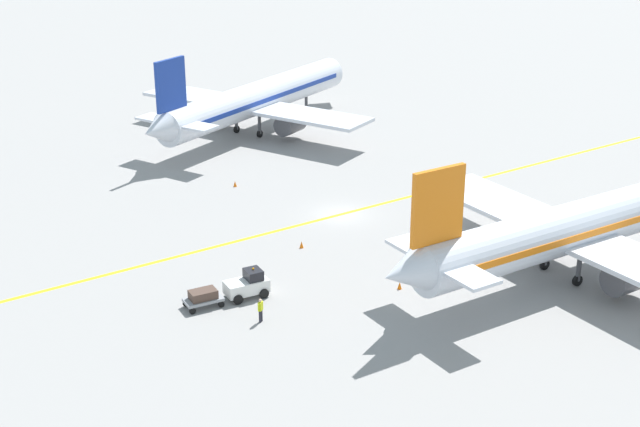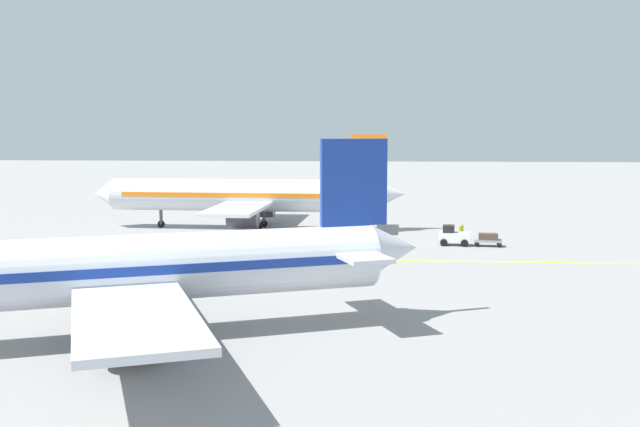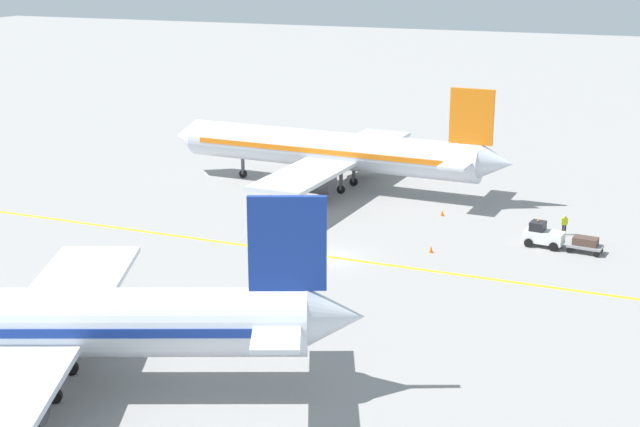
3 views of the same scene
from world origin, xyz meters
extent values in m
plane|color=gray|center=(0.00, 0.00, 0.00)|extent=(400.00, 400.00, 0.00)
cube|color=yellow|center=(0.00, 0.00, 0.00)|extent=(1.17, 120.00, 0.01)
cylinder|color=silver|center=(-25.77, 7.33, 3.80)|extent=(14.78, 29.10, 3.60)
cone|color=silver|center=(-19.47, -7.92, 4.10)|extent=(3.97, 3.94, 3.06)
cube|color=#193899|center=(-25.77, 7.33, 3.95)|extent=(13.67, 26.35, 0.50)
cube|color=silver|center=(-25.39, 6.40, 3.08)|extent=(27.86, 15.49, 0.36)
cylinder|color=#4C4C51|center=(-30.01, 4.49, 1.83)|extent=(3.25, 3.80, 2.20)
cylinder|color=#4C4C51|center=(-20.76, 8.31, 1.83)|extent=(3.25, 3.80, 2.20)
cube|color=#193899|center=(-20.42, -5.61, 8.10)|extent=(1.86, 3.83, 5.00)
cube|color=silver|center=(-20.61, -5.15, 4.20)|extent=(9.23, 5.65, 0.24)
cylinder|color=#4C4C51|center=(-26.48, 4.87, 1.40)|extent=(0.36, 0.36, 2.00)
cylinder|color=black|center=(-26.48, 4.87, 0.40)|extent=(0.56, 0.85, 0.80)
cylinder|color=#4C4C51|center=(-23.53, 6.09, 1.40)|extent=(0.36, 0.36, 2.00)
cylinder|color=black|center=(-23.53, 6.09, 0.40)|extent=(0.56, 0.85, 0.80)
cylinder|color=silver|center=(19.21, 7.91, 3.80)|extent=(4.77, 30.12, 3.60)
cone|color=silver|center=(19.84, 24.10, 3.80)|extent=(3.51, 2.53, 3.42)
cone|color=silver|center=(18.56, -8.58, 4.10)|extent=(3.17, 3.12, 3.06)
cube|color=orange|center=(19.21, 7.91, 3.95)|extent=(4.69, 27.12, 0.50)
cube|color=silver|center=(19.17, 6.91, 3.08)|extent=(28.18, 6.29, 0.36)
cylinder|color=#4C4C51|center=(14.17, 7.11, 1.83)|extent=(2.32, 3.28, 2.20)
cylinder|color=#4C4C51|center=(24.16, 6.72, 1.83)|extent=(2.32, 3.28, 2.20)
cube|color=orange|center=(18.66, -6.08, 8.10)|extent=(0.52, 4.01, 5.00)
cube|color=silver|center=(18.68, -5.58, 4.20)|extent=(9.09, 2.75, 0.24)
cylinder|color=#4C4C51|center=(19.58, 17.50, 1.40)|extent=(0.36, 0.36, 2.00)
cylinder|color=black|center=(19.58, 17.50, 0.40)|extent=(0.31, 0.81, 0.80)
cylinder|color=#4C4C51|center=(17.53, 5.97, 1.40)|extent=(0.36, 0.36, 2.00)
cylinder|color=black|center=(17.53, 5.97, 0.40)|extent=(0.31, 0.81, 0.80)
cylinder|color=#4C4C51|center=(20.73, 5.85, 1.40)|extent=(0.36, 0.36, 2.00)
cylinder|color=black|center=(20.73, 5.85, 0.40)|extent=(0.31, 0.81, 0.80)
cube|color=white|center=(8.75, -14.47, 0.80)|extent=(1.83, 3.15, 0.90)
cube|color=black|center=(8.82, -13.93, 1.60)|extent=(1.39, 1.24, 0.70)
sphere|color=orange|center=(8.82, -13.93, 2.03)|extent=(0.16, 0.16, 0.16)
cylinder|color=black|center=(8.12, -13.42, 0.35)|extent=(0.33, 0.72, 0.70)
cylinder|color=black|center=(9.61, -13.59, 0.35)|extent=(0.33, 0.72, 0.70)
cylinder|color=black|center=(7.90, -15.35, 0.35)|extent=(0.33, 0.72, 0.70)
cylinder|color=black|center=(9.39, -15.53, 0.35)|extent=(0.33, 0.72, 0.70)
cube|color=gray|center=(8.39, -17.65, 0.54)|extent=(1.69, 2.74, 0.20)
cube|color=#4C382D|center=(8.39, -17.65, 0.94)|extent=(1.32, 1.94, 0.60)
cylinder|color=black|center=(7.88, -16.55, 0.22)|extent=(0.19, 0.45, 0.44)
cylinder|color=black|center=(9.13, -16.69, 0.22)|extent=(0.19, 0.45, 0.44)
cylinder|color=black|center=(7.64, -18.61, 0.22)|extent=(0.19, 0.45, 0.44)
cylinder|color=black|center=(8.89, -18.76, 0.22)|extent=(0.19, 0.45, 0.44)
cylinder|color=#23232D|center=(12.47, -15.63, 0.42)|extent=(0.16, 0.16, 0.85)
cylinder|color=#23232D|center=(12.37, -15.45, 0.42)|extent=(0.16, 0.16, 0.85)
cube|color=#CCD819|center=(12.42, -15.54, 1.15)|extent=(0.37, 0.42, 0.60)
cylinder|color=#CCD819|center=(12.54, -15.74, 1.15)|extent=(0.10, 0.10, 0.55)
cylinder|color=#CCD819|center=(12.29, -15.33, 1.15)|extent=(0.10, 0.10, 0.55)
sphere|color=beige|center=(12.42, -15.54, 1.57)|extent=(0.22, 0.22, 0.22)
cone|color=orange|center=(13.91, -4.93, 0.28)|extent=(0.32, 0.32, 0.55)
cone|color=orange|center=(3.95, -6.67, 0.28)|extent=(0.32, 0.32, 0.55)
cone|color=orange|center=(-11.29, -3.99, 0.28)|extent=(0.32, 0.32, 0.55)
camera|label=1|loc=(57.31, -41.90, 28.41)|focal=50.00mm
camera|label=2|loc=(-63.37, -6.87, 11.12)|focal=42.00mm
camera|label=3|loc=(-59.39, -23.37, 22.36)|focal=50.00mm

